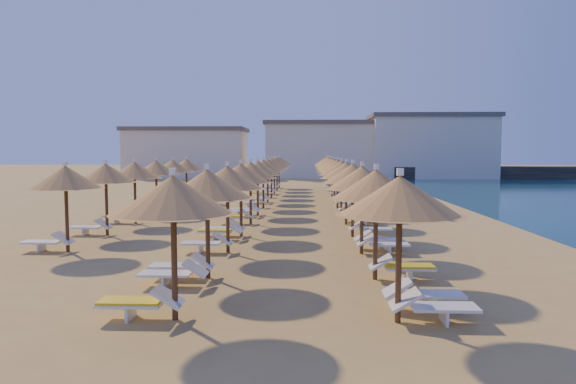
{
  "coord_description": "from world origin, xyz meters",
  "views": [
    {
      "loc": [
        0.71,
        -22.09,
        3.35
      ],
      "look_at": [
        -0.29,
        4.0,
        1.3
      ],
      "focal_mm": 32.0,
      "sensor_mm": 36.0,
      "label": 1
    }
  ],
  "objects_px": {
    "jetty": "(510,173)",
    "beachgoer_a": "(367,201)",
    "beachgoer_b": "(380,196)",
    "parasol_row_east": "(340,168)",
    "beachgoer_c": "(361,195)",
    "parasol_row_west": "(261,168)"
  },
  "relations": [
    {
      "from": "beachgoer_c",
      "to": "beachgoer_a",
      "type": "bearing_deg",
      "value": -31.79
    },
    {
      "from": "parasol_row_east",
      "to": "jetty",
      "type": "bearing_deg",
      "value": 57.23
    },
    {
      "from": "parasol_row_east",
      "to": "parasol_row_west",
      "type": "height_order",
      "value": "same"
    },
    {
      "from": "parasol_row_east",
      "to": "beachgoer_c",
      "type": "bearing_deg",
      "value": 53.91
    },
    {
      "from": "jetty",
      "to": "parasol_row_west",
      "type": "distance_m",
      "value": 46.16
    },
    {
      "from": "beachgoer_b",
      "to": "beachgoer_c",
      "type": "bearing_deg",
      "value": 172.46
    },
    {
      "from": "jetty",
      "to": "parasol_row_east",
      "type": "distance_m",
      "value": 43.62
    },
    {
      "from": "beachgoer_a",
      "to": "beachgoer_b",
      "type": "xyz_separation_m",
      "value": [
        1.0,
        2.32,
        0.04
      ]
    },
    {
      "from": "jetty",
      "to": "parasol_row_east",
      "type": "xyz_separation_m",
      "value": [
        -23.59,
        -36.65,
        1.71
      ]
    },
    {
      "from": "beachgoer_a",
      "to": "parasol_row_east",
      "type": "bearing_deg",
      "value": -138.59
    },
    {
      "from": "beachgoer_c",
      "to": "beachgoer_b",
      "type": "xyz_separation_m",
      "value": [
        0.73,
        -2.86,
        0.15
      ]
    },
    {
      "from": "jetty",
      "to": "beachgoer_b",
      "type": "distance_m",
      "value": 43.25
    },
    {
      "from": "parasol_row_east",
      "to": "beachgoer_c",
      "type": "distance_m",
      "value": 2.92
    },
    {
      "from": "parasol_row_west",
      "to": "beachgoer_c",
      "type": "relative_size",
      "value": 24.83
    },
    {
      "from": "parasol_row_east",
      "to": "beachgoer_c",
      "type": "relative_size",
      "value": 24.83
    },
    {
      "from": "jetty",
      "to": "beachgoer_c",
      "type": "distance_m",
      "value": 41.18
    },
    {
      "from": "jetty",
      "to": "parasol_row_east",
      "type": "relative_size",
      "value": 0.75
    },
    {
      "from": "parasol_row_east",
      "to": "beachgoer_c",
      "type": "height_order",
      "value": "parasol_row_east"
    },
    {
      "from": "beachgoer_b",
      "to": "parasol_row_east",
      "type": "bearing_deg",
      "value": -134.87
    },
    {
      "from": "jetty",
      "to": "beachgoer_c",
      "type": "relative_size",
      "value": 18.61
    },
    {
      "from": "jetty",
      "to": "beachgoer_a",
      "type": "relative_size",
      "value": 16.52
    },
    {
      "from": "parasol_row_west",
      "to": "beachgoer_b",
      "type": "relative_size",
      "value": 21.01
    }
  ]
}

